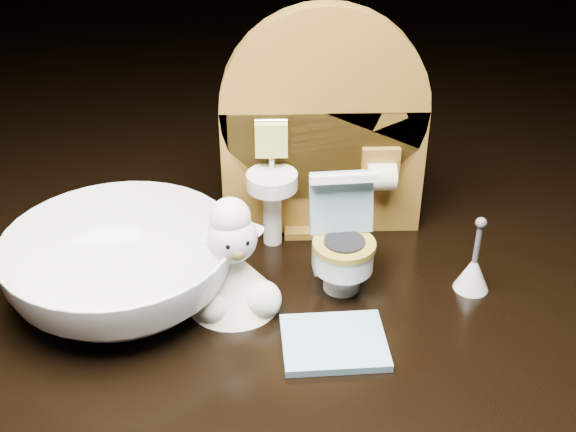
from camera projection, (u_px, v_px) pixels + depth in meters
backdrop_panel at (322, 138)px, 0.46m from camera, size 0.13×0.05×0.15m
toy_toilet at (341, 244)px, 0.42m from camera, size 0.04×0.05×0.07m
bath_mat at (334, 342)px, 0.39m from camera, size 0.06×0.05×0.00m
toilet_brush at (473, 270)px, 0.42m from camera, size 0.02×0.02×0.05m
plush_lamb at (234, 269)px, 0.41m from camera, size 0.06×0.05×0.07m
ceramic_bowl at (121, 268)px, 0.41m from camera, size 0.15×0.15×0.04m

